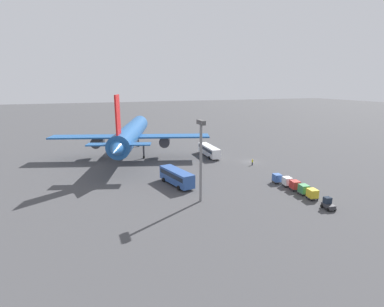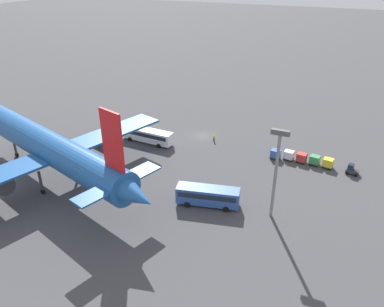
# 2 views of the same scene
# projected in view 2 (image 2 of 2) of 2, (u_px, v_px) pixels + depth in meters

# --- Properties ---
(ground_plane) EXTENTS (600.00, 600.00, 0.00)m
(ground_plane) POSITION_uv_depth(u_px,v_px,m) (202.00, 136.00, 89.86)
(ground_plane) COLOR #424244
(airplane) EXTENTS (52.95, 45.66, 19.34)m
(airplane) POSITION_uv_depth(u_px,v_px,m) (50.00, 148.00, 67.63)
(airplane) COLOR #1E5193
(airplane) RESTS_ON ground
(shuttle_bus_near) EXTENTS (12.77, 3.54, 3.17)m
(shuttle_bus_near) POSITION_uv_depth(u_px,v_px,m) (147.00, 135.00, 85.84)
(shuttle_bus_near) COLOR white
(shuttle_bus_near) RESTS_ON ground
(shuttle_bus_far) EXTENTS (11.04, 5.08, 3.35)m
(shuttle_bus_far) POSITION_uv_depth(u_px,v_px,m) (208.00, 195.00, 63.60)
(shuttle_bus_far) COLOR #2D5199
(shuttle_bus_far) RESTS_ON ground
(baggage_tug) EXTENTS (2.55, 1.90, 2.10)m
(baggage_tug) POSITION_uv_depth(u_px,v_px,m) (352.00, 170.00, 73.35)
(baggage_tug) COLOR #333338
(baggage_tug) RESTS_ON ground
(worker_person) EXTENTS (0.38, 0.38, 1.74)m
(worker_person) POSITION_uv_depth(u_px,v_px,m) (214.00, 138.00, 86.82)
(worker_person) COLOR #1E1E2D
(worker_person) RESTS_ON ground
(cargo_cart_yellow) EXTENTS (2.22, 1.96, 2.06)m
(cargo_cart_yellow) POSITION_uv_depth(u_px,v_px,m) (328.00, 163.00, 75.38)
(cargo_cart_yellow) COLOR #38383D
(cargo_cart_yellow) RESTS_ON ground
(cargo_cart_green) EXTENTS (2.22, 1.96, 2.06)m
(cargo_cart_green) POSITION_uv_depth(u_px,v_px,m) (315.00, 160.00, 76.50)
(cargo_cart_green) COLOR #38383D
(cargo_cart_green) RESTS_ON ground
(cargo_cart_red) EXTENTS (2.22, 1.96, 2.06)m
(cargo_cart_red) POSITION_uv_depth(u_px,v_px,m) (302.00, 157.00, 77.44)
(cargo_cart_red) COLOR #38383D
(cargo_cart_red) RESTS_ON ground
(cargo_cart_white) EXTENTS (2.22, 1.96, 2.06)m
(cargo_cart_white) POSITION_uv_depth(u_px,v_px,m) (289.00, 155.00, 78.45)
(cargo_cart_white) COLOR #38383D
(cargo_cart_white) RESTS_ON ground
(cargo_cart_blue) EXTENTS (2.22, 1.96, 2.06)m
(cargo_cart_blue) POSITION_uv_depth(u_px,v_px,m) (276.00, 154.00, 78.88)
(cargo_cart_blue) COLOR #38383D
(cargo_cart_blue) RESTS_ON ground
(light_pole) EXTENTS (2.80, 0.70, 15.43)m
(light_pole) POSITION_uv_depth(u_px,v_px,m) (277.00, 165.00, 57.34)
(light_pole) COLOR slate
(light_pole) RESTS_ON ground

